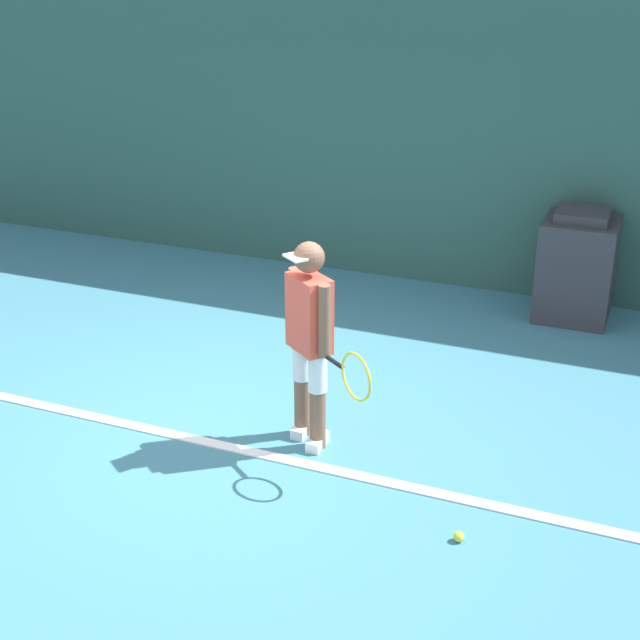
# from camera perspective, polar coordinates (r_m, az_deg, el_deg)

# --- Properties ---
(ground_plane) EXTENTS (24.00, 24.00, 0.00)m
(ground_plane) POSITION_cam_1_polar(r_m,az_deg,el_deg) (6.78, -6.04, -7.61)
(ground_plane) COLOR teal
(back_wall) EXTENTS (24.00, 0.10, 3.07)m
(back_wall) POSITION_cam_1_polar(r_m,az_deg,el_deg) (9.58, 4.56, 11.59)
(back_wall) COLOR #2D564C
(back_wall) RESTS_ON ground_plane
(court_baseline) EXTENTS (21.60, 0.10, 0.01)m
(court_baseline) POSITION_cam_1_polar(r_m,az_deg,el_deg) (6.70, -6.43, -7.96)
(court_baseline) COLOR white
(court_baseline) RESTS_ON ground_plane
(tennis_player) EXTENTS (0.83, 0.64, 1.56)m
(tennis_player) POSITION_cam_1_polar(r_m,az_deg,el_deg) (6.33, -0.60, -1.04)
(tennis_player) COLOR brown
(tennis_player) RESTS_ON ground_plane
(tennis_ball) EXTENTS (0.07, 0.07, 0.07)m
(tennis_ball) POSITION_cam_1_polar(r_m,az_deg,el_deg) (5.77, 8.88, -13.54)
(tennis_ball) COLOR #D1E533
(tennis_ball) RESTS_ON ground_plane
(covered_chair) EXTENTS (0.70, 0.71, 1.09)m
(covered_chair) POSITION_cam_1_polar(r_m,az_deg,el_deg) (9.02, 16.11, 3.30)
(covered_chair) COLOR #333338
(covered_chair) RESTS_ON ground_plane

